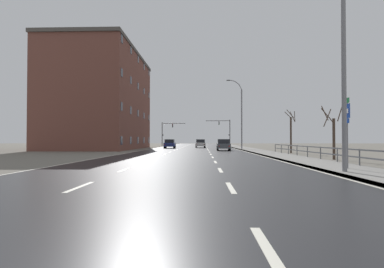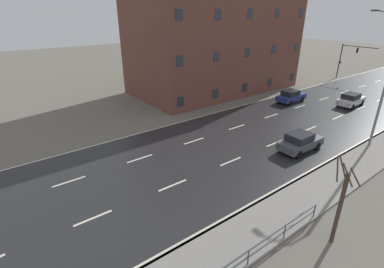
{
  "view_description": "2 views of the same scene",
  "coord_description": "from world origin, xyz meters",
  "views": [
    {
      "loc": [
        1.46,
        -2.05,
        1.48
      ],
      "look_at": [
        -0.29,
        51.18,
        2.49
      ],
      "focal_mm": 28.8,
      "sensor_mm": 36.0,
      "label": 1
    },
    {
      "loc": [
        15.95,
        20.28,
        10.89
      ],
      "look_at": [
        0.0,
        32.4,
        2.06
      ],
      "focal_mm": 26.73,
      "sensor_mm": 36.0,
      "label": 2
    }
  ],
  "objects": [
    {
      "name": "brick_building",
      "position": [
        -15.01,
        47.95,
        7.92
      ],
      "size": [
        12.14,
        23.42,
        15.83
      ],
      "color": "brown",
      "rests_on": "ground"
    },
    {
      "name": "traffic_signal_left",
      "position": [
        -6.82,
        69.59,
        3.75
      ],
      "size": [
        5.54,
        0.36,
        5.59
      ],
      "color": "#38383A",
      "rests_on": "ground"
    },
    {
      "name": "sidewalk_right",
      "position": [
        8.43,
        60.0,
        0.06
      ],
      "size": [
        3.0,
        120.0,
        0.12
      ],
      "color": "gray",
      "rests_on": "ground"
    },
    {
      "name": "road_asphalt_strip",
      "position": [
        0.0,
        60.0,
        0.01
      ],
      "size": [
        14.0,
        120.0,
        0.03
      ],
      "color": "#232326",
      "rests_on": "ground"
    },
    {
      "name": "highway_sign",
      "position": [
        8.39,
        12.9,
        2.25
      ],
      "size": [
        0.09,
        0.68,
        3.51
      ],
      "color": "slate",
      "rests_on": "ground"
    },
    {
      "name": "car_mid_centre",
      "position": [
        -4.15,
        51.16,
        0.8
      ],
      "size": [
        1.88,
        4.12,
        1.57
      ],
      "rotation": [
        0.0,
        0.0,
        0.01
      ],
      "color": "navy",
      "rests_on": "ground"
    },
    {
      "name": "guardrail",
      "position": [
        9.85,
        20.03,
        0.71
      ],
      "size": [
        0.07,
        27.07,
        1.0
      ],
      "color": "#515459",
      "rests_on": "ground"
    },
    {
      "name": "bare_tree_near",
      "position": [
        11.28,
        21.33,
        1.94
      ],
      "size": [
        1.36,
        1.62,
        4.32
      ],
      "color": "#423328",
      "rests_on": "ground"
    },
    {
      "name": "bare_tree_mid",
      "position": [
        11.39,
        32.64,
        2.31
      ],
      "size": [
        1.26,
        1.01,
        4.87
      ],
      "color": "#423328",
      "rests_on": "ground"
    },
    {
      "name": "street_lamp_foreground",
      "position": [
        7.42,
        11.42,
        5.12
      ],
      "size": [
        2.67,
        0.24,
        10.51
      ],
      "color": "slate",
      "rests_on": "ground"
    },
    {
      "name": "car_far_left",
      "position": [
        1.13,
        55.67,
        0.8
      ],
      "size": [
        1.94,
        4.15,
        1.57
      ],
      "rotation": [
        0.0,
        0.0,
        0.03
      ],
      "color": "silver",
      "rests_on": "ground"
    },
    {
      "name": "traffic_signal_right",
      "position": [
        6.84,
        69.48,
        4.1
      ],
      "size": [
        5.7,
        0.36,
        6.17
      ],
      "color": "#38383A",
      "rests_on": "ground"
    },
    {
      "name": "ground_plane",
      "position": [
        0.0,
        48.0,
        -0.06
      ],
      "size": [
        160.0,
        160.0,
        0.12
      ],
      "color": "#666056"
    },
    {
      "name": "car_distant",
      "position": [
        4.4,
        40.3,
        0.8
      ],
      "size": [
        1.92,
        4.15,
        1.57
      ],
      "rotation": [
        0.0,
        0.0,
        -0.03
      ],
      "color": "#474C51",
      "rests_on": "ground"
    },
    {
      "name": "street_lamp_midground",
      "position": [
        7.45,
        45.76,
        5.31
      ],
      "size": [
        2.44,
        0.24,
        10.84
      ],
      "color": "slate",
      "rests_on": "ground"
    }
  ]
}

